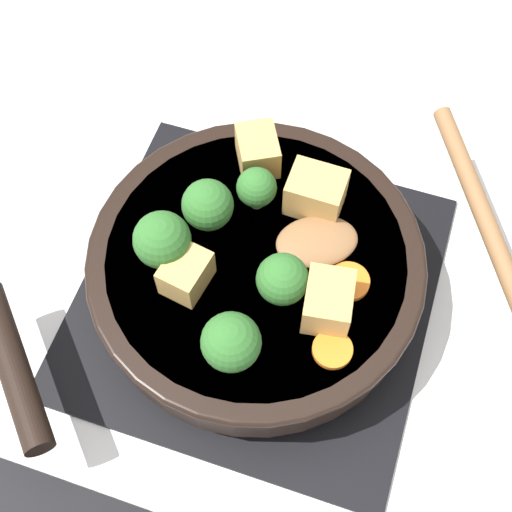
% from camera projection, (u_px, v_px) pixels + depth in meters
% --- Properties ---
extents(ground_plane, '(2.40, 2.40, 0.00)m').
position_uv_depth(ground_plane, '(256.00, 295.00, 0.65)').
color(ground_plane, silver).
extents(front_burner_grate, '(0.31, 0.31, 0.03)m').
position_uv_depth(front_burner_grate, '(256.00, 289.00, 0.64)').
color(front_burner_grate, black).
rests_on(front_burner_grate, ground_plane).
extents(skillet_pan, '(0.35, 0.35, 0.05)m').
position_uv_depth(skillet_pan, '(253.00, 269.00, 0.60)').
color(skillet_pan, black).
rests_on(skillet_pan, front_burner_grate).
extents(wooden_spoon, '(0.22, 0.20, 0.02)m').
position_uv_depth(wooden_spoon, '(408.00, 225.00, 0.59)').
color(wooden_spoon, brown).
rests_on(wooden_spoon, skillet_pan).
extents(tofu_cube_center_large, '(0.05, 0.04, 0.04)m').
position_uv_depth(tofu_cube_center_large, '(316.00, 192.00, 0.59)').
color(tofu_cube_center_large, tan).
rests_on(tofu_cube_center_large, skillet_pan).
extents(tofu_cube_near_handle, '(0.05, 0.05, 0.03)m').
position_uv_depth(tofu_cube_near_handle, '(258.00, 151.00, 0.61)').
color(tofu_cube_near_handle, tan).
rests_on(tofu_cube_near_handle, skillet_pan).
extents(tofu_cube_east_chunk, '(0.04, 0.04, 0.03)m').
position_uv_depth(tofu_cube_east_chunk, '(186.00, 273.00, 0.56)').
color(tofu_cube_east_chunk, tan).
rests_on(tofu_cube_east_chunk, skillet_pan).
extents(tofu_cube_west_chunk, '(0.04, 0.05, 0.04)m').
position_uv_depth(tofu_cube_west_chunk, '(328.00, 302.00, 0.54)').
color(tofu_cube_west_chunk, tan).
rests_on(tofu_cube_west_chunk, skillet_pan).
extents(broccoli_floret_near_spoon, '(0.03, 0.03, 0.04)m').
position_uv_depth(broccoli_floret_near_spoon, '(257.00, 188.00, 0.59)').
color(broccoli_floret_near_spoon, '#709956').
rests_on(broccoli_floret_near_spoon, skillet_pan).
extents(broccoli_floret_center_top, '(0.05, 0.05, 0.05)m').
position_uv_depth(broccoli_floret_center_top, '(231.00, 342.00, 0.52)').
color(broccoli_floret_center_top, '#709956').
rests_on(broccoli_floret_center_top, skillet_pan).
extents(broccoli_floret_east_rim, '(0.04, 0.04, 0.05)m').
position_uv_depth(broccoli_floret_east_rim, '(208.00, 205.00, 0.57)').
color(broccoli_floret_east_rim, '#709956').
rests_on(broccoli_floret_east_rim, skillet_pan).
extents(broccoli_floret_west_rim, '(0.04, 0.04, 0.05)m').
position_uv_depth(broccoli_floret_west_rim, '(282.00, 280.00, 0.54)').
color(broccoli_floret_west_rim, '#709956').
rests_on(broccoli_floret_west_rim, skillet_pan).
extents(broccoli_floret_north_edge, '(0.05, 0.05, 0.05)m').
position_uv_depth(broccoli_floret_north_edge, '(162.00, 240.00, 0.56)').
color(broccoli_floret_north_edge, '#709956').
rests_on(broccoli_floret_north_edge, skillet_pan).
extents(carrot_slice_orange_thin, '(0.03, 0.03, 0.01)m').
position_uv_depth(carrot_slice_orange_thin, '(350.00, 278.00, 0.57)').
color(carrot_slice_orange_thin, orange).
rests_on(carrot_slice_orange_thin, skillet_pan).
extents(carrot_slice_near_center, '(0.03, 0.03, 0.01)m').
position_uv_depth(carrot_slice_near_center, '(332.00, 350.00, 0.54)').
color(carrot_slice_near_center, orange).
rests_on(carrot_slice_near_center, skillet_pan).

